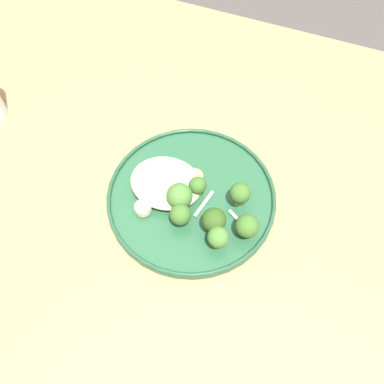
# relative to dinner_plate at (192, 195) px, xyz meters

# --- Properties ---
(ground) EXTENTS (6.00, 6.00, 0.00)m
(ground) POSITION_rel_dinner_plate_xyz_m (0.03, 0.00, -0.75)
(ground) COLOR #47423D
(wooden_dining_table) EXTENTS (1.40, 1.00, 0.74)m
(wooden_dining_table) POSITION_rel_dinner_plate_xyz_m (0.03, 0.00, -0.09)
(wooden_dining_table) COLOR #9E754C
(wooden_dining_table) RESTS_ON ground
(dinner_plate) EXTENTS (0.29, 0.29, 0.02)m
(dinner_plate) POSITION_rel_dinner_plate_xyz_m (0.00, 0.00, 0.00)
(dinner_plate) COLOR #235133
(dinner_plate) RESTS_ON wooden_dining_table
(noodle_bed) EXTENTS (0.12, 0.10, 0.03)m
(noodle_bed) POSITION_rel_dinner_plate_xyz_m (0.05, 0.00, 0.02)
(noodle_bed) COLOR beige
(noodle_bed) RESTS_ON dinner_plate
(seared_scallop_front_small) EXTENTS (0.03, 0.03, 0.01)m
(seared_scallop_front_small) POSITION_rel_dinner_plate_xyz_m (0.04, -0.00, 0.01)
(seared_scallop_front_small) COLOR beige
(seared_scallop_front_small) RESTS_ON dinner_plate
(seared_scallop_on_noodles) EXTENTS (0.03, 0.03, 0.02)m
(seared_scallop_on_noodles) POSITION_rel_dinner_plate_xyz_m (0.05, 0.02, 0.01)
(seared_scallop_on_noodles) COLOR #DBB77A
(seared_scallop_on_noodles) RESTS_ON dinner_plate
(seared_scallop_half_hidden) EXTENTS (0.03, 0.03, 0.02)m
(seared_scallop_half_hidden) POSITION_rel_dinner_plate_xyz_m (0.06, 0.06, 0.01)
(seared_scallop_half_hidden) COLOR beige
(seared_scallop_half_hidden) RESTS_ON dinner_plate
(seared_scallop_tiny_bay) EXTENTS (0.03, 0.03, 0.01)m
(seared_scallop_tiny_bay) POSITION_rel_dinner_plate_xyz_m (0.01, -0.03, 0.01)
(seared_scallop_tiny_bay) COLOR #DBB77A
(seared_scallop_tiny_bay) RESTS_ON dinner_plate
(broccoli_floret_tall_stalk) EXTENTS (0.04, 0.04, 0.06)m
(broccoli_floret_tall_stalk) POSITION_rel_dinner_plate_xyz_m (0.01, 0.03, 0.03)
(broccoli_floret_tall_stalk) COLOR #89A356
(broccoli_floret_tall_stalk) RESTS_ON dinner_plate
(broccoli_floret_front_edge) EXTENTS (0.03, 0.03, 0.05)m
(broccoli_floret_front_edge) POSITION_rel_dinner_plate_xyz_m (-0.01, -0.00, 0.03)
(broccoli_floret_front_edge) COLOR #7A994C
(broccoli_floret_front_edge) RESTS_ON dinner_plate
(broccoli_floret_small_sprig) EXTENTS (0.04, 0.04, 0.05)m
(broccoli_floret_small_sprig) POSITION_rel_dinner_plate_xyz_m (-0.11, 0.04, 0.03)
(broccoli_floret_small_sprig) COLOR #7A994C
(broccoli_floret_small_sprig) RESTS_ON dinner_plate
(broccoli_floret_center_pile) EXTENTS (0.04, 0.04, 0.05)m
(broccoli_floret_center_pile) POSITION_rel_dinner_plate_xyz_m (-0.06, 0.05, 0.03)
(broccoli_floret_center_pile) COLOR #89A356
(broccoli_floret_center_pile) RESTS_ON dinner_plate
(broccoli_floret_right_tilted) EXTENTS (0.03, 0.03, 0.05)m
(broccoli_floret_right_tilted) POSITION_rel_dinner_plate_xyz_m (-0.07, 0.07, 0.03)
(broccoli_floret_right_tilted) COLOR #7A994C
(broccoli_floret_right_tilted) RESTS_ON dinner_plate
(broccoli_floret_rear_charred) EXTENTS (0.04, 0.04, 0.05)m
(broccoli_floret_rear_charred) POSITION_rel_dinner_plate_xyz_m (-0.08, -0.01, 0.03)
(broccoli_floret_rear_charred) COLOR #7A994C
(broccoli_floret_rear_charred) RESTS_ON dinner_plate
(broccoli_floret_near_rim) EXTENTS (0.04, 0.04, 0.05)m
(broccoli_floret_near_rim) POSITION_rel_dinner_plate_xyz_m (-0.00, 0.06, 0.03)
(broccoli_floret_near_rim) COLOR #7A994C
(broccoli_floret_near_rim) RESTS_ON dinner_plate
(onion_sliver_curled_piece) EXTENTS (0.02, 0.06, 0.00)m
(onion_sliver_curled_piece) POSITION_rel_dinner_plate_xyz_m (-0.03, 0.01, 0.01)
(onion_sliver_curled_piece) COLOR silver
(onion_sliver_curled_piece) RESTS_ON dinner_plate
(onion_sliver_long_sliver) EXTENTS (0.03, 0.02, 0.00)m
(onion_sliver_long_sliver) POSITION_rel_dinner_plate_xyz_m (-0.09, 0.02, 0.01)
(onion_sliver_long_sliver) COLOR silver
(onion_sliver_long_sliver) RESTS_ON dinner_plate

